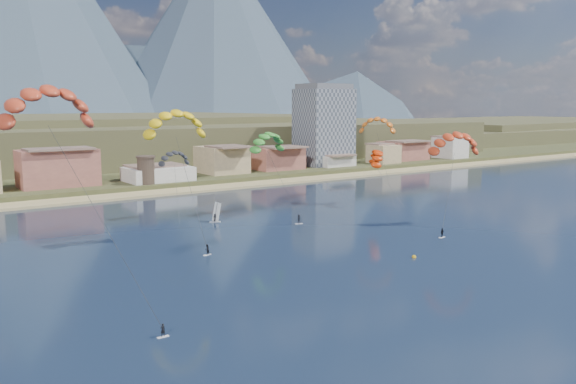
% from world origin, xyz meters
% --- Properties ---
extents(ground, '(2400.00, 2400.00, 0.00)m').
position_xyz_m(ground, '(0.00, 0.00, 0.00)').
color(ground, black).
rests_on(ground, ground).
extents(beach, '(2200.00, 12.00, 0.90)m').
position_xyz_m(beach, '(0.00, 106.00, 0.25)').
color(beach, tan).
rests_on(beach, ground).
extents(foothills, '(940.00, 210.00, 18.00)m').
position_xyz_m(foothills, '(22.39, 232.47, 9.08)').
color(foothills, brown).
rests_on(foothills, ground).
extents(apartment_tower, '(20.00, 16.00, 32.00)m').
position_xyz_m(apartment_tower, '(85.00, 128.00, 17.82)').
color(apartment_tower, gray).
rests_on(apartment_tower, ground).
extents(watchtower, '(5.82, 5.82, 8.60)m').
position_xyz_m(watchtower, '(5.00, 114.00, 6.37)').
color(watchtower, '#47382D').
rests_on(watchtower, ground).
extents(kitesurfer_red, '(15.32, 12.28, 29.94)m').
position_xyz_m(kitesurfer_red, '(-45.78, 13.17, 26.47)').
color(kitesurfer_red, silver).
rests_on(kitesurfer_red, ground).
extents(kitesurfer_yellow, '(12.51, 13.64, 26.47)m').
position_xyz_m(kitesurfer_yellow, '(-16.41, 44.39, 23.18)').
color(kitesurfer_yellow, silver).
rests_on(kitesurfer_yellow, ground).
extents(kitesurfer_orange, '(19.51, 12.79, 23.37)m').
position_xyz_m(kitesurfer_orange, '(40.59, 27.21, 18.47)').
color(kitesurfer_orange, silver).
rests_on(kitesurfer_orange, ground).
extents(kitesurfer_green, '(11.65, 18.09, 22.24)m').
position_xyz_m(kitesurfer_green, '(14.18, 60.36, 17.76)').
color(kitesurfer_green, silver).
rests_on(kitesurfer_green, ground).
extents(distant_kite_dark, '(7.99, 5.77, 17.25)m').
position_xyz_m(distant_kite_dark, '(-6.29, 68.01, 14.48)').
color(distant_kite_dark, '#262626').
rests_on(distant_kite_dark, ground).
extents(distant_kite_orange, '(9.37, 10.04, 24.26)m').
position_xyz_m(distant_kite_orange, '(45.63, 56.50, 21.35)').
color(distant_kite_orange, '#262626').
rests_on(distant_kite_orange, ground).
extents(distant_kite_red, '(9.11, 9.93, 16.40)m').
position_xyz_m(distant_kite_red, '(43.56, 54.83, 12.97)').
color(distant_kite_red, '#262626').
rests_on(distant_kite_red, ground).
extents(windsurfer, '(2.76, 2.74, 4.38)m').
position_xyz_m(windsurfer, '(-0.86, 58.84, 1.39)').
color(windsurfer, silver).
rests_on(windsurfer, ground).
extents(buoy, '(0.75, 0.75, 0.75)m').
position_xyz_m(buoy, '(12.28, 11.90, 0.13)').
color(buoy, gold).
rests_on(buoy, ground).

